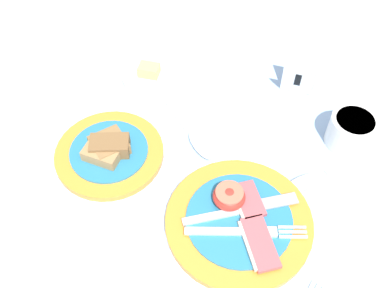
{
  "coord_description": "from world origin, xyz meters",
  "views": [
    {
      "loc": [
        0.15,
        -0.33,
        0.63
      ],
      "look_at": [
        -0.05,
        0.11,
        0.02
      ],
      "focal_mm": 42.0,
      "sensor_mm": 36.0,
      "label": 1
    }
  ],
  "objects_px": {
    "teaspoon_near_cup": "(315,177)",
    "bread_plate": "(109,152)",
    "teaspoon_by_saucer": "(193,135)",
    "sugar_cup": "(351,130)",
    "butter_dish": "(149,75)",
    "breakfast_plate": "(239,219)",
    "number_card": "(299,77)"
  },
  "relations": [
    {
      "from": "breakfast_plate",
      "to": "teaspoon_by_saucer",
      "type": "bearing_deg",
      "value": 137.14
    },
    {
      "from": "breakfast_plate",
      "to": "butter_dish",
      "type": "xyz_separation_m",
      "value": [
        -0.28,
        0.23,
        -0.0
      ]
    },
    {
      "from": "breakfast_plate",
      "to": "teaspoon_near_cup",
      "type": "relative_size",
      "value": 1.41
    },
    {
      "from": "sugar_cup",
      "to": "teaspoon_by_saucer",
      "type": "relative_size",
      "value": 0.49
    },
    {
      "from": "butter_dish",
      "to": "teaspoon_by_saucer",
      "type": "bearing_deg",
      "value": -35.67
    },
    {
      "from": "breakfast_plate",
      "to": "sugar_cup",
      "type": "relative_size",
      "value": 2.87
    },
    {
      "from": "sugar_cup",
      "to": "teaspoon_by_saucer",
      "type": "distance_m",
      "value": 0.28
    },
    {
      "from": "number_card",
      "to": "teaspoon_by_saucer",
      "type": "xyz_separation_m",
      "value": [
        -0.13,
        -0.19,
        -0.03
      ]
    },
    {
      "from": "breakfast_plate",
      "to": "bread_plate",
      "type": "relative_size",
      "value": 1.22
    },
    {
      "from": "butter_dish",
      "to": "teaspoon_near_cup",
      "type": "distance_m",
      "value": 0.38
    },
    {
      "from": "sugar_cup",
      "to": "number_card",
      "type": "distance_m",
      "value": 0.15
    },
    {
      "from": "bread_plate",
      "to": "teaspoon_near_cup",
      "type": "bearing_deg",
      "value": 17.1
    },
    {
      "from": "teaspoon_by_saucer",
      "to": "teaspoon_near_cup",
      "type": "bearing_deg",
      "value": 37.4
    },
    {
      "from": "teaspoon_near_cup",
      "to": "bread_plate",
      "type": "bearing_deg",
      "value": -35.2
    },
    {
      "from": "bread_plate",
      "to": "teaspoon_near_cup",
      "type": "relative_size",
      "value": 1.16
    },
    {
      "from": "butter_dish",
      "to": "teaspoon_by_saucer",
      "type": "xyz_separation_m",
      "value": [
        0.14,
        -0.1,
        -0.0
      ]
    },
    {
      "from": "sugar_cup",
      "to": "teaspoon_by_saucer",
      "type": "xyz_separation_m",
      "value": [
        -0.26,
        -0.11,
        -0.03
      ]
    },
    {
      "from": "teaspoon_by_saucer",
      "to": "teaspoon_near_cup",
      "type": "xyz_separation_m",
      "value": [
        0.23,
        0.0,
        0.0
      ]
    },
    {
      "from": "number_card",
      "to": "teaspoon_near_cup",
      "type": "relative_size",
      "value": 0.45
    },
    {
      "from": "sugar_cup",
      "to": "butter_dish",
      "type": "xyz_separation_m",
      "value": [
        -0.4,
        -0.0,
        -0.02
      ]
    },
    {
      "from": "bread_plate",
      "to": "number_card",
      "type": "distance_m",
      "value": 0.39
    },
    {
      "from": "teaspoon_by_saucer",
      "to": "teaspoon_near_cup",
      "type": "relative_size",
      "value": 1.01
    },
    {
      "from": "breakfast_plate",
      "to": "teaspoon_near_cup",
      "type": "distance_m",
      "value": 0.16
    },
    {
      "from": "butter_dish",
      "to": "teaspoon_by_saucer",
      "type": "relative_size",
      "value": 0.66
    },
    {
      "from": "sugar_cup",
      "to": "number_card",
      "type": "bearing_deg",
      "value": 144.42
    },
    {
      "from": "breakfast_plate",
      "to": "butter_dish",
      "type": "distance_m",
      "value": 0.37
    },
    {
      "from": "number_card",
      "to": "sugar_cup",
      "type": "bearing_deg",
      "value": -42.96
    },
    {
      "from": "teaspoon_near_cup",
      "to": "breakfast_plate",
      "type": "bearing_deg",
      "value": 4.14
    },
    {
      "from": "sugar_cup",
      "to": "breakfast_plate",
      "type": "bearing_deg",
      "value": -116.8
    },
    {
      "from": "number_card",
      "to": "breakfast_plate",
      "type": "bearing_deg",
      "value": -96.71
    },
    {
      "from": "breakfast_plate",
      "to": "teaspoon_by_saucer",
      "type": "xyz_separation_m",
      "value": [
        -0.14,
        0.13,
        -0.01
      ]
    },
    {
      "from": "bread_plate",
      "to": "teaspoon_by_saucer",
      "type": "distance_m",
      "value": 0.15
    }
  ]
}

